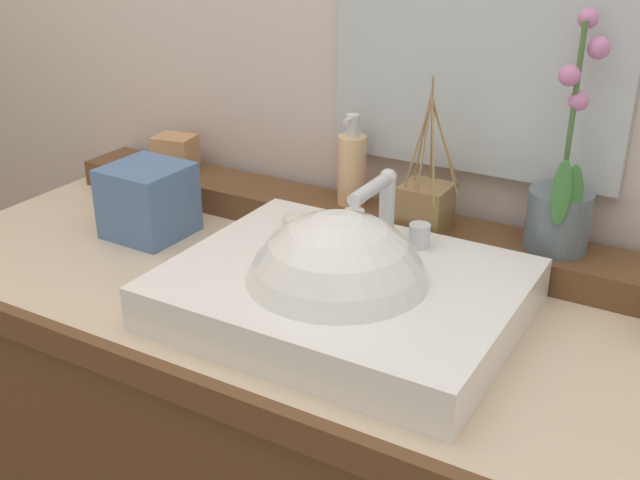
% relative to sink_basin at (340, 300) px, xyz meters
% --- Properties ---
extents(back_ledge, '(1.23, 0.12, 0.05)m').
position_rel_sink_basin_xyz_m(back_ledge, '(-0.10, 0.27, -0.00)').
color(back_ledge, brown).
rests_on(back_ledge, vanity_cabinet).
extents(sink_basin, '(0.48, 0.38, 0.29)m').
position_rel_sink_basin_xyz_m(sink_basin, '(0.00, 0.00, 0.00)').
color(sink_basin, white).
rests_on(sink_basin, vanity_cabinet).
extents(soap_bar, '(0.07, 0.04, 0.02)m').
position_rel_sink_basin_xyz_m(soap_bar, '(-0.13, 0.12, 0.05)').
color(soap_bar, beige).
rests_on(soap_bar, sink_basin).
extents(potted_plant, '(0.10, 0.11, 0.36)m').
position_rel_sink_basin_xyz_m(potted_plant, '(0.23, 0.28, 0.10)').
color(potted_plant, slate).
rests_on(potted_plant, back_ledge).
extents(soap_dispenser, '(0.05, 0.05, 0.16)m').
position_rel_sink_basin_xyz_m(soap_dispenser, '(-0.13, 0.29, 0.09)').
color(soap_dispenser, '#E4B986').
rests_on(soap_dispenser, back_ledge).
extents(reed_diffuser, '(0.09, 0.10, 0.25)m').
position_rel_sink_basin_xyz_m(reed_diffuser, '(0.02, 0.25, 0.06)').
color(reed_diffuser, olive).
rests_on(reed_diffuser, back_ledge).
extents(trinket_box, '(0.09, 0.07, 0.06)m').
position_rel_sink_basin_xyz_m(trinket_box, '(-0.53, 0.28, 0.05)').
color(trinket_box, tan).
rests_on(trinket_box, back_ledge).
extents(tissue_box, '(0.13, 0.13, 0.13)m').
position_rel_sink_basin_xyz_m(tissue_box, '(-0.43, 0.09, 0.03)').
color(tissue_box, '#4E6F9E').
rests_on(tissue_box, vanity_cabinet).
extents(mirror, '(0.49, 0.02, 0.53)m').
position_rel_sink_basin_xyz_m(mirror, '(0.05, 0.34, 0.37)').
color(mirror, silver).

